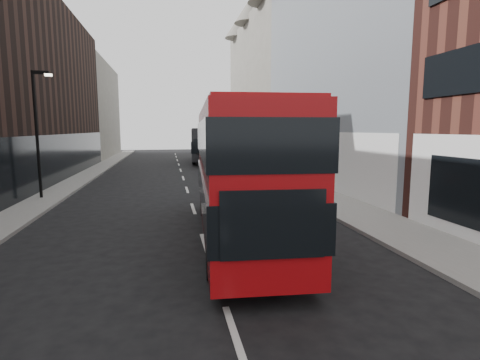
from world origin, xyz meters
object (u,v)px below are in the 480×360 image
street_lamp (38,126)px  car_a (269,200)px  red_bus (239,167)px  car_b (243,183)px  car_c (212,161)px  grey_bus (205,144)px

street_lamp → car_a: (11.63, -6.00, -3.49)m
street_lamp → red_bus: size_ratio=0.59×
car_a → car_b: 6.00m
red_bus → car_b: 9.86m
car_b → car_c: size_ratio=0.75×
car_b → car_a: bearing=-95.2°
red_bus → car_a: 4.48m
street_lamp → car_b: 12.09m
car_b → car_c: 14.28m
red_bus → grey_bus: bearing=90.3°
street_lamp → car_c: street_lamp is taller
car_a → car_b: bearing=87.2°
street_lamp → red_bus: bearing=-44.7°
red_bus → car_b: red_bus is taller
car_c → car_a: bearing=-95.5°
grey_bus → car_b: size_ratio=3.18×
grey_bus → car_c: grey_bus is taller
street_lamp → grey_bus: 26.34m
grey_bus → red_bus: bearing=-88.0°
street_lamp → grey_bus: size_ratio=0.54×
street_lamp → red_bus: (9.54, -9.44, -1.54)m
car_a → car_b: car_a is taller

